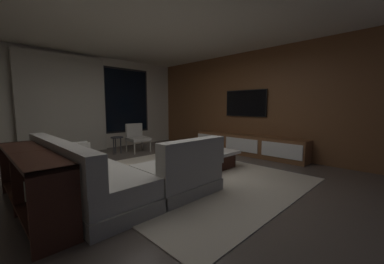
{
  "coord_description": "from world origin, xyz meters",
  "views": [
    {
      "loc": [
        -2.38,
        -3.08,
        1.26
      ],
      "look_at": [
        1.16,
        0.49,
        0.7
      ],
      "focal_mm": 21.18,
      "sensor_mm": 36.0,
      "label": 1
    }
  ],
  "objects_px": {
    "accent_chair_near_window": "(137,136)",
    "mounted_tv": "(245,103)",
    "side_stool": "(117,140)",
    "console_table_behind_couch": "(31,178)",
    "media_console": "(247,145)",
    "coffee_table": "(201,159)",
    "sectional_couch": "(111,175)",
    "book_stack_on_coffee_table": "(203,148)"
  },
  "relations": [
    {
      "from": "side_stool",
      "to": "coffee_table",
      "type": "bearing_deg",
      "value": -76.6
    },
    {
      "from": "accent_chair_near_window",
      "to": "mounted_tv",
      "type": "bearing_deg",
      "value": -48.71
    },
    {
      "from": "accent_chair_near_window",
      "to": "console_table_behind_couch",
      "type": "height_order",
      "value": "accent_chair_near_window"
    },
    {
      "from": "side_stool",
      "to": "console_table_behind_couch",
      "type": "height_order",
      "value": "console_table_behind_couch"
    },
    {
      "from": "console_table_behind_couch",
      "to": "book_stack_on_coffee_table",
      "type": "bearing_deg",
      "value": -0.96
    },
    {
      "from": "media_console",
      "to": "console_table_behind_couch",
      "type": "bearing_deg",
      "value": 179.46
    },
    {
      "from": "side_stool",
      "to": "console_table_behind_couch",
      "type": "bearing_deg",
      "value": -133.01
    },
    {
      "from": "media_console",
      "to": "coffee_table",
      "type": "bearing_deg",
      "value": -179.8
    },
    {
      "from": "console_table_behind_couch",
      "to": "sectional_couch",
      "type": "bearing_deg",
      "value": -8.02
    },
    {
      "from": "book_stack_on_coffee_table",
      "to": "accent_chair_near_window",
      "type": "xyz_separation_m",
      "value": [
        -0.09,
        2.46,
        0.03
      ]
    },
    {
      "from": "accent_chair_near_window",
      "to": "side_stool",
      "type": "xyz_separation_m",
      "value": [
        -0.57,
        0.05,
        -0.06
      ]
    },
    {
      "from": "mounted_tv",
      "to": "console_table_behind_couch",
      "type": "bearing_deg",
      "value": -178.18
    },
    {
      "from": "book_stack_on_coffee_table",
      "to": "accent_chair_near_window",
      "type": "height_order",
      "value": "accent_chair_near_window"
    },
    {
      "from": "side_stool",
      "to": "sectional_couch",
      "type": "bearing_deg",
      "value": -118.14
    },
    {
      "from": "sectional_couch",
      "to": "media_console",
      "type": "distance_m",
      "value": 3.76
    },
    {
      "from": "coffee_table",
      "to": "side_stool",
      "type": "relative_size",
      "value": 2.52
    },
    {
      "from": "coffee_table",
      "to": "console_table_behind_couch",
      "type": "xyz_separation_m",
      "value": [
        -2.9,
        0.05,
        0.23
      ]
    },
    {
      "from": "media_console",
      "to": "mounted_tv",
      "type": "xyz_separation_m",
      "value": [
        0.18,
        0.2,
        1.1
      ]
    },
    {
      "from": "coffee_table",
      "to": "side_stool",
      "type": "height_order",
      "value": "side_stool"
    },
    {
      "from": "media_console",
      "to": "console_table_behind_couch",
      "type": "relative_size",
      "value": 1.48
    },
    {
      "from": "coffee_table",
      "to": "accent_chair_near_window",
      "type": "relative_size",
      "value": 1.49
    },
    {
      "from": "mounted_tv",
      "to": "side_stool",
      "type": "bearing_deg",
      "value": 137.83
    },
    {
      "from": "sectional_couch",
      "to": "coffee_table",
      "type": "relative_size",
      "value": 2.16
    },
    {
      "from": "sectional_couch",
      "to": "book_stack_on_coffee_table",
      "type": "distance_m",
      "value": 2.05
    },
    {
      "from": "book_stack_on_coffee_table",
      "to": "mounted_tv",
      "type": "xyz_separation_m",
      "value": [
        1.9,
        0.2,
        0.94
      ]
    },
    {
      "from": "mounted_tv",
      "to": "book_stack_on_coffee_table",
      "type": "bearing_deg",
      "value": -173.88
    },
    {
      "from": "accent_chair_near_window",
      "to": "sectional_couch",
      "type": "bearing_deg",
      "value": -127.58
    },
    {
      "from": "accent_chair_near_window",
      "to": "media_console",
      "type": "relative_size",
      "value": 0.25
    },
    {
      "from": "media_console",
      "to": "console_table_behind_couch",
      "type": "distance_m",
      "value": 4.67
    },
    {
      "from": "accent_chair_near_window",
      "to": "media_console",
      "type": "xyz_separation_m",
      "value": [
        1.8,
        -2.46,
        -0.18
      ]
    },
    {
      "from": "coffee_table",
      "to": "console_table_behind_couch",
      "type": "bearing_deg",
      "value": 179.01
    },
    {
      "from": "side_stool",
      "to": "console_table_behind_couch",
      "type": "distance_m",
      "value": 3.37
    },
    {
      "from": "media_console",
      "to": "mounted_tv",
      "type": "bearing_deg",
      "value": 47.55
    },
    {
      "from": "accent_chair_near_window",
      "to": "media_console",
      "type": "distance_m",
      "value": 3.05
    },
    {
      "from": "coffee_table",
      "to": "side_stool",
      "type": "xyz_separation_m",
      "value": [
        -0.6,
        2.52,
        0.19
      ]
    },
    {
      "from": "mounted_tv",
      "to": "console_table_behind_couch",
      "type": "height_order",
      "value": "mounted_tv"
    },
    {
      "from": "sectional_couch",
      "to": "accent_chair_near_window",
      "type": "distance_m",
      "value": 3.21
    },
    {
      "from": "side_stool",
      "to": "mounted_tv",
      "type": "xyz_separation_m",
      "value": [
        2.55,
        -2.31,
        0.98
      ]
    },
    {
      "from": "coffee_table",
      "to": "console_table_behind_couch",
      "type": "height_order",
      "value": "console_table_behind_couch"
    },
    {
      "from": "book_stack_on_coffee_table",
      "to": "console_table_behind_couch",
      "type": "relative_size",
      "value": 0.14
    },
    {
      "from": "coffee_table",
      "to": "media_console",
      "type": "distance_m",
      "value": 1.77
    },
    {
      "from": "coffee_table",
      "to": "console_table_behind_couch",
      "type": "distance_m",
      "value": 2.91
    }
  ]
}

